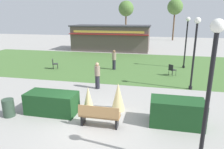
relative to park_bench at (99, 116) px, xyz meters
The scene contains 19 objects.
ground_plane 0.67m from the park_bench, 148.46° to the left, with size 80.00×80.00×0.00m, color #999691.
lawn_patch 11.47m from the park_bench, 92.01° to the left, with size 36.00×12.00×0.01m, color #446B33.
park_bench is the anchor object (origin of this frame).
hedge_left 2.63m from the park_bench, 163.42° to the left, with size 2.36×1.10×1.01m, color #19421E.
hedge_right 3.23m from the park_bench, 14.83° to the left, with size 2.18×1.10×1.12m, color #19421E.
ornamental_grass_behind_left 1.78m from the park_bench, 74.63° to the left, with size 0.67×0.67×1.38m, color #D1BC7F.
ornamental_grass_behind_right 1.39m from the park_bench, 127.21° to the left, with size 0.59×0.59×1.29m, color #D1BC7F.
lamppost_near 4.59m from the park_bench, 26.01° to the right, with size 0.36×0.36×4.38m.
lamppost_mid 7.45m from the park_bench, 52.05° to the left, with size 0.36×0.36×4.38m.
lamppost_far 12.45m from the park_bench, 68.00° to the left, with size 0.36×0.36×4.38m.
trash_bin 4.30m from the park_bench, behind, with size 0.52×0.52×0.82m, color #2D4233.
food_kiosk 20.23m from the park_bench, 101.07° to the left, with size 10.29×4.41×3.30m.
cafe_chair_west 10.72m from the park_bench, 126.99° to the left, with size 0.58×0.58×0.89m.
cafe_chair_east 9.18m from the park_bench, 68.41° to the left, with size 0.62×0.62×0.89m.
person_strolling 9.58m from the park_bench, 98.04° to the left, with size 0.34×0.34×1.69m.
person_standing 4.72m from the park_bench, 107.02° to the left, with size 0.34×0.34×1.69m.
parked_car_west_slot 27.76m from the park_bench, 97.50° to the left, with size 4.27×2.19×1.20m.
tree_left_bg 34.54m from the park_bench, 81.51° to the left, with size 2.80×2.80×7.49m.
tree_right_bg 32.80m from the park_bench, 96.69° to the left, with size 2.80×2.80×7.20m.
Camera 1 is at (2.55, -7.67, 4.42)m, focal length 33.12 mm.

